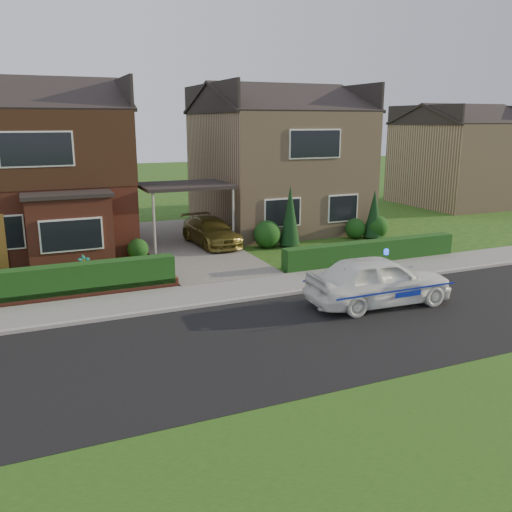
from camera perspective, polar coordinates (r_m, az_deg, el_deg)
ground at (r=14.33m, az=5.15°, el=-8.19°), size 120.00×120.00×0.00m
road at (r=14.33m, az=5.15°, el=-8.19°), size 60.00×6.00×0.02m
kerb at (r=16.88m, az=0.22°, el=-4.42°), size 60.00×0.16×0.12m
sidewalk at (r=17.80m, az=-1.13°, el=-3.47°), size 60.00×2.00×0.10m
grass_verge at (r=10.68m, az=18.59°, el=-17.19°), size 60.00×4.00×0.01m
driveway at (r=24.11m, az=-7.35°, el=1.13°), size 3.80×12.00×0.12m
house_left at (r=25.58m, az=-22.22°, el=9.46°), size 7.50×9.53×7.25m
house_right at (r=28.42m, az=2.17°, el=10.54°), size 7.50×8.06×7.25m
carport_link at (r=23.62m, az=-7.52°, el=7.25°), size 3.80×3.00×2.77m
dwarf_wall at (r=17.72m, az=-20.37°, el=-4.01°), size 7.70×0.25×0.36m
hedge_left at (r=17.92m, az=-20.35°, el=-4.42°), size 7.50×0.55×0.90m
hedge_right at (r=21.59m, az=11.98°, el=-0.76°), size 7.50×0.55×0.80m
shrub_left_mid at (r=21.59m, az=-16.37°, el=0.77°), size 1.32×1.32×1.32m
shrub_left_near at (r=22.16m, az=-12.33°, el=0.72°), size 0.84×0.84×0.84m
shrub_right_near at (r=23.60m, az=1.19°, el=2.31°), size 1.20×1.20×1.20m
shrub_right_mid at (r=25.92m, az=10.40°, el=2.87°), size 0.96×0.96×0.96m
shrub_right_far at (r=26.23m, az=12.59°, el=3.03°), size 1.08×1.08×1.08m
conifer_a at (r=23.72m, az=3.60°, el=4.06°), size 0.90×0.90×2.60m
conifer_b at (r=26.02m, az=12.30°, el=4.21°), size 0.90×0.90×2.20m
neighbour_right at (r=38.31m, az=20.58°, el=8.98°), size 6.50×7.00×5.20m
police_car at (r=16.64m, az=12.79°, el=-2.54°), size 4.08×4.52×1.67m
driveway_car at (r=23.81m, az=-4.76°, el=2.60°), size 1.89×4.08×1.15m
potted_plant_a at (r=19.83m, az=-17.57°, el=-1.17°), size 0.51×0.41×0.85m
potted_plant_b at (r=21.24m, az=-21.79°, el=-0.77°), size 0.46×0.43×0.68m
potted_plant_c at (r=18.93m, az=-10.62°, el=-1.43°), size 0.54×0.54×0.86m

